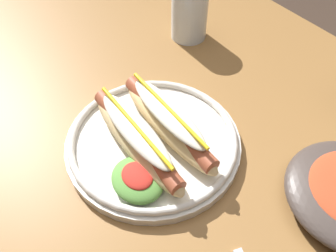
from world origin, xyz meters
TOP-DOWN VIEW (x-y plane):
  - dining_table at (0.00, 0.00)m, footprint 1.21×0.87m
  - hot_dog_plate at (0.06, -0.07)m, footprint 0.28×0.28m
  - water_cup at (-0.15, 0.18)m, footprint 0.08×0.08m

SIDE VIEW (x-z plane):
  - dining_table at x=0.00m, z-range 0.27..1.01m
  - hot_dog_plate at x=0.06m, z-range 0.73..0.80m
  - water_cup at x=-0.15m, z-range 0.74..0.85m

